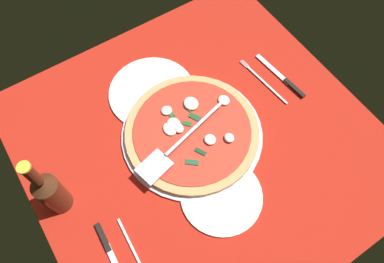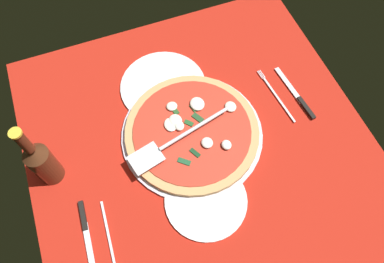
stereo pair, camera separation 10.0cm
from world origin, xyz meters
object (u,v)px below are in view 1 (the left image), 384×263
object	(u,v)px
beer_bottle	(50,191)
dinner_plate_left	(152,92)
place_setting_near	(122,253)
place_setting_far	(274,81)
pizza	(192,131)
dinner_plate_right	(221,196)
pizza_server	(178,144)

from	to	relation	value
beer_bottle	dinner_plate_left	bearing A→B (deg)	113.93
place_setting_near	place_setting_far	world-z (taller)	same
pizza	place_setting_near	size ratio (longest dim) A/B	1.78
dinner_plate_left	dinner_plate_right	distance (cm)	36.91
beer_bottle	place_setting_near	bearing A→B (deg)	19.82
place_setting_near	place_setting_far	distance (cm)	64.58
dinner_plate_right	pizza_server	world-z (taller)	pizza_server
place_setting_near	beer_bottle	distance (cm)	22.34
dinner_plate_left	dinner_plate_right	world-z (taller)	same
dinner_plate_left	place_setting_far	distance (cm)	36.61
place_setting_near	pizza_server	bearing A→B (deg)	124.02
pizza	place_setting_far	world-z (taller)	pizza
dinner_plate_right	pizza	world-z (taller)	pizza
pizza	place_setting_far	distance (cm)	30.48
dinner_plate_right	place_setting_near	distance (cm)	27.89
dinner_plate_left	place_setting_far	world-z (taller)	place_setting_far
dinner_plate_left	place_setting_far	bearing A→B (deg)	63.47
dinner_plate_right	dinner_plate_left	bearing A→B (deg)	178.29
dinner_plate_right	beer_bottle	distance (cm)	41.51
pizza	place_setting_near	bearing A→B (deg)	-60.79
place_setting_near	beer_bottle	world-z (taller)	beer_bottle
place_setting_near	dinner_plate_left	bearing A→B (deg)	143.88
dinner_plate_left	dinner_plate_right	size ratio (longest dim) A/B	1.21
dinner_plate_right	place_setting_far	distance (cm)	39.60
place_setting_far	pizza	bearing A→B (deg)	87.60
pizza	beer_bottle	world-z (taller)	beer_bottle
place_setting_far	pizza_server	bearing A→B (deg)	90.66
dinner_plate_left	pizza_server	bearing A→B (deg)	-9.54
pizza	place_setting_near	distance (cm)	35.92
dinner_plate_left	pizza	bearing A→B (deg)	7.53
dinner_plate_left	pizza_server	distance (cm)	20.84
pizza	place_setting_near	xyz separation A→B (cm)	(17.51, -31.32, -1.73)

